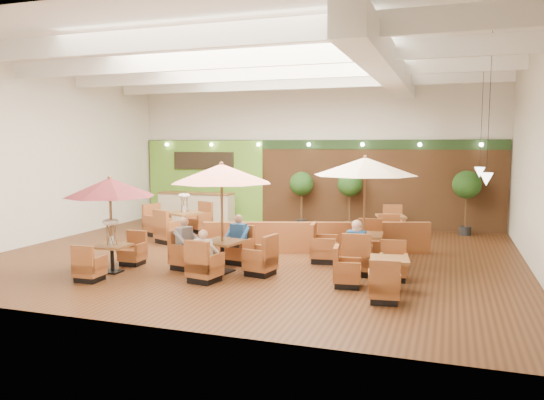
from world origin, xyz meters
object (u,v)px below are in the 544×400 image
at_px(table_2, 362,187).
at_px(table_4, 377,274).
at_px(diner_4, 357,244).
at_px(service_counter, 196,207).
at_px(table_5, 390,228).
at_px(topiary_1, 350,186).
at_px(topiary_0, 302,186).
at_px(table_1, 222,197).
at_px(diner_0, 204,250).
at_px(diner_1, 238,234).
at_px(table_0, 110,199).
at_px(diner_3, 357,242).
at_px(topiary_2, 467,187).
at_px(booth_divider, 317,238).
at_px(diner_2, 186,238).
at_px(table_3, 177,223).

xyz_separation_m(table_2, table_4, (0.69, -2.16, -1.67)).
xyz_separation_m(table_4, diner_4, (-0.62, 1.13, 0.41)).
height_order(service_counter, table_4, service_counter).
distance_m(table_5, topiary_1, 2.59).
height_order(topiary_0, diner_4, topiary_0).
xyz_separation_m(service_counter, table_1, (4.31, -7.19, 1.23)).
xyz_separation_m(diner_0, diner_4, (3.11, 1.73, 0.00)).
bearing_deg(service_counter, diner_1, -55.25).
bearing_deg(topiary_0, table_5, -25.39).
xyz_separation_m(service_counter, topiary_0, (4.24, 0.20, 0.94)).
distance_m(table_0, diner_3, 5.92).
relative_size(table_1, diner_1, 3.33).
height_order(table_5, topiary_2, topiary_2).
distance_m(booth_divider, diner_4, 2.63).
bearing_deg(booth_divider, table_1, -137.78).
xyz_separation_m(booth_divider, table_4, (2.10, -3.28, -0.11)).
relative_size(topiary_0, diner_2, 2.47).
bearing_deg(diner_3, diner_4, -89.05).
relative_size(table_0, diner_3, 2.73).
bearing_deg(diner_2, table_3, -133.53).
bearing_deg(table_5, table_4, -102.12).
bearing_deg(table_4, booth_divider, 114.90).
xyz_separation_m(service_counter, table_4, (8.04, -7.56, -0.25)).
height_order(table_0, diner_2, table_0).
bearing_deg(table_1, table_2, 41.20).
height_order(table_0, diner_4, table_0).
height_order(booth_divider, table_2, table_2).
distance_m(topiary_0, diner_1, 6.46).
distance_m(table_3, diner_0, 6.03).
distance_m(topiary_2, diner_3, 7.15).
distance_m(table_2, topiary_0, 6.42).
height_order(booth_divider, topiary_2, topiary_2).
xyz_separation_m(table_2, diner_2, (-4.01, -1.79, -1.23)).
distance_m(table_0, topiary_1, 9.28).
distance_m(table_3, diner_4, 7.28).
height_order(diner_2, diner_4, diner_2).
relative_size(table_0, table_1, 0.87).
relative_size(table_2, table_5, 1.01).
relative_size(booth_divider, table_5, 2.30).
distance_m(table_4, topiary_0, 8.72).
relative_size(table_1, table_4, 1.11).
relative_size(table_2, topiary_1, 1.34).
bearing_deg(table_4, diner_1, 152.35).
distance_m(booth_divider, diner_0, 4.21).
height_order(table_0, table_1, table_1).
height_order(table_2, diner_1, table_2).
xyz_separation_m(table_4, table_5, (-0.36, 6.13, 0.05)).
relative_size(booth_divider, table_0, 2.73).
bearing_deg(topiary_0, table_3, -134.46).
bearing_deg(table_4, service_counter, 128.95).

